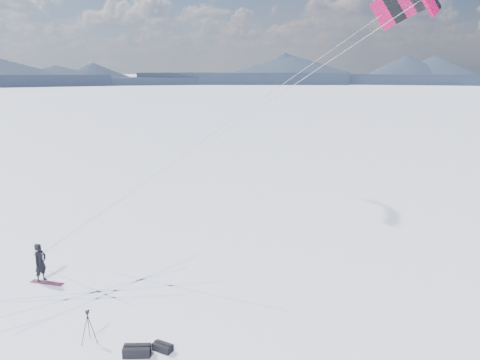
% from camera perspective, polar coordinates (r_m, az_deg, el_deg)
% --- Properties ---
extents(ground, '(1800.00, 1800.00, 0.00)m').
position_cam_1_polar(ground, '(20.98, -21.45, -15.80)').
color(ground, white).
extents(horizon_hills, '(704.00, 705.94, 9.50)m').
position_cam_1_polar(horizon_hills, '(19.41, -22.46, -5.28)').
color(horizon_hills, '#162330').
rests_on(horizon_hills, ground).
extents(snow_tracks, '(17.62, 14.39, 0.01)m').
position_cam_1_polar(snow_tracks, '(20.74, -23.90, -16.39)').
color(snow_tracks, '#ADBADC').
rests_on(snow_tracks, ground).
extents(snowkiter, '(0.57, 0.76, 1.90)m').
position_cam_1_polar(snowkiter, '(24.83, -22.96, -11.27)').
color(snowkiter, black).
rests_on(snowkiter, ground).
extents(snowboard, '(1.68, 0.45, 0.04)m').
position_cam_1_polar(snowboard, '(24.51, -22.45, -11.49)').
color(snowboard, '#7C204A').
rests_on(snowboard, ground).
extents(tripod, '(0.54, 0.60, 1.28)m').
position_cam_1_polar(tripod, '(18.87, -18.03, -16.12)').
color(tripod, black).
rests_on(tripod, ground).
extents(gear_bag_a, '(1.03, 0.63, 0.43)m').
position_cam_1_polar(gear_bag_a, '(18.00, -12.46, -19.65)').
color(gear_bag_a, black).
rests_on(gear_bag_a, ground).
extents(gear_bag_b, '(0.81, 0.57, 0.33)m').
position_cam_1_polar(gear_bag_b, '(18.10, -9.41, -19.45)').
color(gear_bag_b, black).
rests_on(gear_bag_b, ground).
extents(power_kite, '(17.60, 6.03, 12.30)m').
position_cam_1_polar(power_kite, '(21.89, 20.03, 19.85)').
color(power_kite, '#BB0945').
rests_on(power_kite, ground).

